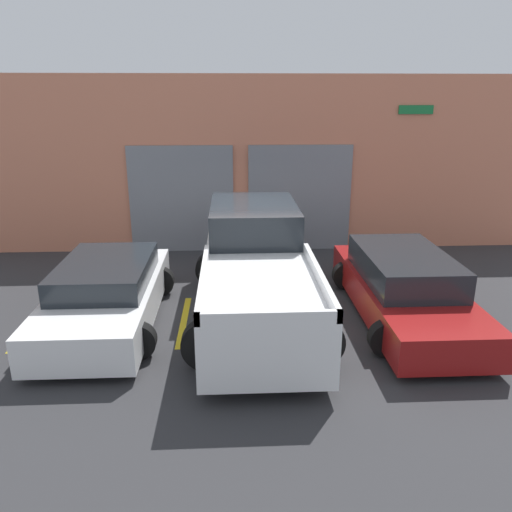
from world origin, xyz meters
name	(u,v)px	position (x,y,z in m)	size (l,w,h in m)	color
ground_plane	(254,289)	(0.00, 0.00, 0.00)	(28.00, 28.00, 0.00)	#2D2D30
shophouse_building	(248,165)	(0.00, 3.29, 2.25)	(15.68, 0.68, 4.55)	#D17A5B
pickup_truck	(257,270)	(0.00, -1.22, 0.89)	(2.52, 5.58, 1.91)	white
sedan_white	(107,294)	(-2.76, -1.50, 0.56)	(2.15, 4.30, 1.18)	white
sedan_side	(403,287)	(2.76, -1.50, 0.59)	(2.10, 4.73, 1.25)	maroon
parking_stripe_far_left	(34,324)	(-4.15, -1.53, 0.00)	(0.12, 2.20, 0.01)	gold
parking_stripe_left	(184,321)	(-1.38, -1.53, 0.00)	(0.12, 2.20, 0.01)	gold
parking_stripe_centre	(330,318)	(1.38, -1.53, 0.00)	(0.12, 2.20, 0.01)	gold
parking_stripe_right	(472,315)	(4.15, -1.53, 0.00)	(0.12, 2.20, 0.01)	gold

